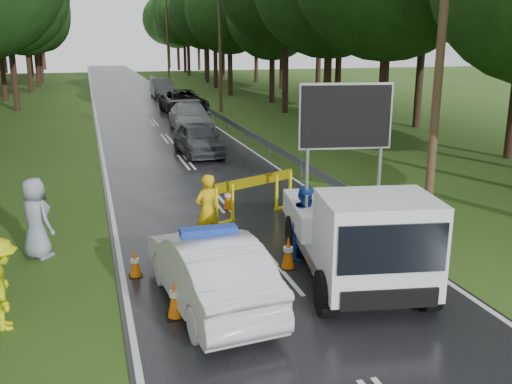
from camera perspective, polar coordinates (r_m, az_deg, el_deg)
name	(u,v)px	position (r m, az deg, el deg)	size (l,w,h in m)	color
ground	(275,270)	(13.09, 1.90, -7.80)	(160.00, 160.00, 0.00)	#2B4B15
road	(144,111)	(41.91, -11.14, 7.94)	(7.00, 140.00, 0.02)	black
guardrail	(196,102)	(42.02, -6.06, 8.90)	(0.12, 60.06, 0.70)	gray
utility_pole_near	(441,39)	(16.17, 18.06, 14.32)	(1.40, 0.24, 10.00)	#473721
utility_pole_mid	(220,38)	(40.44, -3.63, 15.12)	(1.40, 0.24, 10.00)	#473721
utility_pole_far	(168,38)	(66.04, -8.83, 15.00)	(1.40, 0.24, 10.00)	#473721
police_sedan	(209,270)	(11.23, -4.68, -7.80)	(2.02, 4.57, 1.60)	silver
work_truck	(358,233)	(12.30, 10.13, -4.04)	(3.09, 5.44, 4.10)	gray
barrier	(255,186)	(16.61, -0.08, 0.60)	(2.72, 1.27, 1.22)	#FFF40D
officer	(207,210)	(14.32, -4.89, -1.85)	(0.68, 0.44, 1.85)	#DEB20C
civilian	(307,222)	(13.51, 5.07, -3.05)	(0.87, 0.68, 1.79)	#173D9B
bystander_left	(3,284)	(11.27, -24.02, -8.41)	(1.10, 0.63, 1.71)	#CED80B
bystander_right	(36,218)	(14.46, -21.14, -2.46)	(0.96, 0.62, 1.96)	#8B95A7
queue_car_first	(198,139)	(25.72, -5.84, 5.30)	(1.70, 4.22, 1.44)	#3A3E41
queue_car_second	(190,117)	(32.59, -6.58, 7.45)	(2.15, 5.29, 1.54)	gray
queue_car_third	(184,102)	(40.17, -7.25, 8.94)	(2.68, 5.80, 1.61)	black
queue_car_fourth	(162,88)	(51.59, -9.41, 10.24)	(1.73, 4.96, 1.63)	#414348
cone_near_left	(175,298)	(10.95, -8.06, -10.46)	(0.39, 0.39, 0.82)	black
cone_center	(288,253)	(13.04, 3.23, -6.10)	(0.37, 0.37, 0.79)	black
cone_far	(228,198)	(17.47, -2.84, -0.61)	(0.35, 0.35, 0.74)	black
cone_left_mid	(135,264)	(12.88, -12.00, -7.02)	(0.31, 0.31, 0.65)	black
cone_right	(344,224)	(15.10, 8.81, -3.23)	(0.37, 0.37, 0.79)	black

